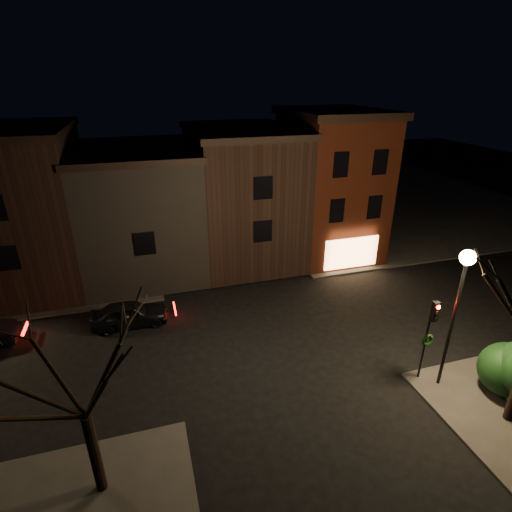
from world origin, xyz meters
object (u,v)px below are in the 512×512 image
at_px(street_lamp_near, 462,283).
at_px(traffic_signal, 430,329).
at_px(bare_tree_left, 72,359).
at_px(parked_car_a, 129,314).

bearing_deg(street_lamp_near, traffic_signal, 140.63).
height_order(traffic_signal, bare_tree_left, bare_tree_left).
relative_size(traffic_signal, parked_car_a, 0.98).
bearing_deg(parked_car_a, bare_tree_left, 173.96).
height_order(street_lamp_near, traffic_signal, street_lamp_near).
distance_m(traffic_signal, bare_tree_left, 13.93).
relative_size(street_lamp_near, parked_car_a, 1.56).
distance_m(traffic_signal, parked_car_a, 15.28).
relative_size(street_lamp_near, traffic_signal, 1.60).
relative_size(street_lamp_near, bare_tree_left, 0.86).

